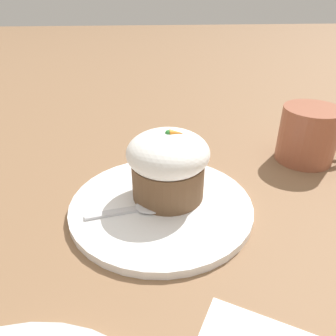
{
  "coord_description": "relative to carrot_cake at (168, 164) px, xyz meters",
  "views": [
    {
      "loc": [
        -0.02,
        -0.35,
        0.26
      ],
      "look_at": [
        0.01,
        0.02,
        0.05
      ],
      "focal_mm": 35.0,
      "sensor_mm": 36.0,
      "label": 1
    }
  ],
  "objects": [
    {
      "name": "ground_plane",
      "position": [
        -0.01,
        -0.02,
        -0.06
      ],
      "size": [
        4.0,
        4.0,
        0.0
      ],
      "primitive_type": "plane",
      "color": "#846042"
    },
    {
      "name": "carrot_cake",
      "position": [
        0.0,
        0.0,
        0.0
      ],
      "size": [
        0.11,
        0.11,
        0.1
      ],
      "color": "brown",
      "rests_on": "dessert_plate"
    },
    {
      "name": "spoon",
      "position": [
        -0.03,
        -0.03,
        -0.04
      ],
      "size": [
        0.11,
        0.04,
        0.01
      ],
      "color": "silver",
      "rests_on": "dessert_plate"
    },
    {
      "name": "coffee_cup",
      "position": [
        0.24,
        0.11,
        -0.01
      ],
      "size": [
        0.13,
        0.09,
        0.09
      ],
      "color": "#9E563D",
      "rests_on": "ground_plane"
    },
    {
      "name": "dessert_plate",
      "position": [
        -0.01,
        -0.02,
        -0.05
      ],
      "size": [
        0.24,
        0.24,
        0.01
      ],
      "color": "white",
      "rests_on": "ground_plane"
    }
  ]
}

